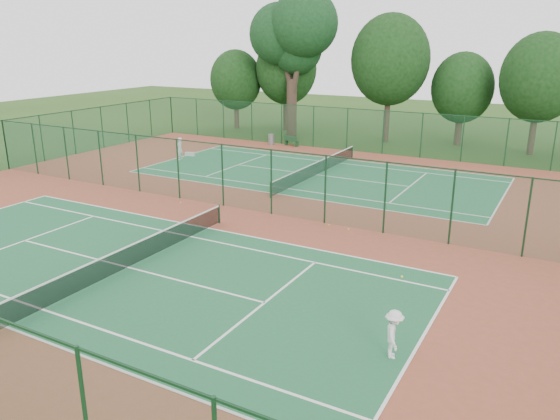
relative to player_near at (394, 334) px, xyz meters
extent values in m
plane|color=#284B17|center=(-11.38, 10.14, -0.76)|extent=(120.00, 120.00, 0.00)
cube|color=brown|center=(-11.38, 10.14, -0.76)|extent=(40.00, 36.00, 0.01)
cube|color=#1D5D36|center=(-11.38, 1.14, -0.75)|extent=(23.77, 10.97, 0.01)
cube|color=#21683C|center=(-11.38, 19.14, -0.75)|extent=(23.77, 10.97, 0.01)
cube|color=#164327|center=(-11.38, 28.14, 0.99)|extent=(40.00, 0.02, 3.50)
cube|color=#163D22|center=(-11.38, 28.14, 2.70)|extent=(40.00, 0.05, 0.05)
cube|color=#194C2E|center=(-31.38, 10.14, 0.99)|extent=(0.02, 36.00, 3.50)
cube|color=#13361D|center=(-31.38, 10.14, 2.70)|extent=(0.05, 36.00, 0.05)
cube|color=#1A4E33|center=(-11.38, 10.14, 0.99)|extent=(40.00, 0.02, 3.50)
cube|color=#12331C|center=(-11.38, 10.14, 2.70)|extent=(40.00, 0.05, 0.05)
cylinder|color=#12331F|center=(-11.38, 7.54, -0.28)|extent=(0.10, 0.10, 0.97)
cube|color=black|center=(-11.38, 1.14, -0.28)|extent=(0.02, 12.80, 0.85)
cube|color=silver|center=(-11.38, 1.14, 0.16)|extent=(0.04, 12.80, 0.06)
cylinder|color=#163E22|center=(-11.38, 12.74, -0.28)|extent=(0.10, 0.10, 0.97)
cylinder|color=#163E22|center=(-11.38, 25.54, -0.28)|extent=(0.10, 0.10, 0.97)
cube|color=black|center=(-11.38, 19.14, -0.28)|extent=(0.02, 12.80, 0.85)
cube|color=white|center=(-11.38, 19.14, 0.16)|extent=(0.04, 12.80, 0.06)
imported|color=silver|center=(0.00, 0.00, 0.00)|extent=(0.87, 1.10, 1.49)
imported|color=silver|center=(-22.62, 18.43, 0.11)|extent=(0.50, 0.68, 1.72)
cylinder|color=slate|center=(-19.61, 27.22, -0.29)|extent=(0.67, 0.67, 0.94)
cube|color=#13381C|center=(-18.39, 27.75, -0.53)|extent=(0.16, 0.40, 0.44)
cube|color=#13381C|center=(-17.25, 27.51, -0.53)|extent=(0.16, 0.40, 0.44)
cube|color=#13381C|center=(-17.82, 27.63, -0.30)|extent=(1.51, 0.70, 0.05)
cube|color=#13381C|center=(-17.86, 27.44, -0.07)|extent=(1.44, 0.35, 0.44)
cube|color=silver|center=(-22.88, 20.00, -0.61)|extent=(0.82, 0.47, 0.29)
sphere|color=yellow|center=(-6.40, 9.87, -0.72)|extent=(0.07, 0.07, 0.07)
sphere|color=#CAF038|center=(-5.30, 9.74, -0.72)|extent=(0.07, 0.07, 0.07)
sphere|color=#CFEF37|center=(-15.32, 9.37, -0.72)|extent=(0.07, 0.07, 0.07)
cylinder|color=#36261D|center=(-20.28, 32.31, 1.89)|extent=(0.97, 0.97, 5.31)
cylinder|color=#36261D|center=(-21.07, 32.58, 5.88)|extent=(1.80, 0.53, 5.28)
cylinder|color=#36261D|center=(-19.48, 32.14, 6.14)|extent=(1.68, 0.50, 5.73)
sphere|color=black|center=(-21.69, 32.58, 8.53)|extent=(5.66, 5.66, 5.66)
sphere|color=black|center=(-18.95, 32.14, 9.42)|extent=(6.02, 6.02, 6.02)
sphere|color=black|center=(-20.10, 33.02, 7.20)|extent=(4.60, 4.60, 4.60)
camera|label=1|loc=(3.84, -13.76, 8.14)|focal=35.00mm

